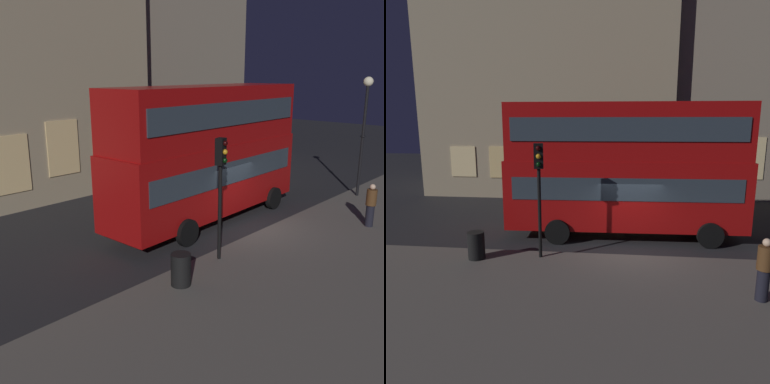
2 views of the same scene
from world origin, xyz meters
TOP-DOWN VIEW (x-y plane):
  - ground_plane at (0.00, 0.00)m, footprint 80.00×80.00m
  - sidewalk_slab at (0.00, -4.68)m, footprint 44.00×8.39m
  - building_plain_facade at (5.23, 13.97)m, footprint 15.16×8.56m
  - double_decker_bus at (-0.22, 2.07)m, footprint 9.98×3.03m
  - traffic_light_near_kerb at (-3.18, -1.05)m, footprint 0.37×0.39m
  - traffic_light_far_side at (8.48, 5.44)m, footprint 0.32×0.36m
  - street_lamp at (7.59, -1.21)m, footprint 0.46×0.46m
  - pedestrian at (3.40, -3.44)m, footprint 0.40×0.40m
  - litter_bin at (-5.39, -1.42)m, footprint 0.59×0.59m

SIDE VIEW (x-z plane):
  - ground_plane at x=0.00m, z-range 0.00..0.00m
  - sidewalk_slab at x=0.00m, z-range 0.00..0.12m
  - litter_bin at x=-5.39m, z-range 0.12..1.09m
  - pedestrian at x=3.40m, z-range 0.14..1.88m
  - traffic_light_far_side at x=8.48m, z-range 0.85..4.71m
  - traffic_light_near_kerb at x=-3.18m, z-range 1.00..5.03m
  - double_decker_bus at x=-0.22m, z-range 0.31..5.92m
  - street_lamp at x=7.59m, z-range 1.25..7.05m
  - building_plain_facade at x=5.23m, z-range 0.00..19.09m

